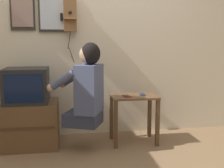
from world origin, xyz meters
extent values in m
plane|color=#846647|center=(0.00, 0.00, 0.00)|extent=(14.00, 14.00, 0.00)
cube|color=beige|center=(0.00, 1.05, 1.27)|extent=(6.80, 0.05, 2.55)
cube|color=brown|center=(0.51, 0.61, 0.55)|extent=(0.53, 0.36, 0.02)
cube|color=#523822|center=(0.27, 0.46, 0.27)|extent=(0.04, 0.04, 0.54)
cube|color=#523822|center=(0.75, 0.46, 0.27)|extent=(0.04, 0.04, 0.54)
cube|color=#523822|center=(0.27, 0.77, 0.27)|extent=(0.04, 0.04, 0.54)
cube|color=#523822|center=(0.75, 0.77, 0.27)|extent=(0.04, 0.04, 0.54)
cube|color=#2D3347|center=(-0.08, 0.47, 0.36)|extent=(0.46, 0.45, 0.14)
cube|color=#4C567A|center=(-0.02, 0.44, 0.68)|extent=(0.34, 0.41, 0.51)
sphere|color=tan|center=(-0.02, 0.44, 1.04)|extent=(0.20, 0.20, 0.20)
ellipsoid|color=black|center=(0.00, 0.43, 1.05)|extent=(0.27, 0.27, 0.23)
cylinder|color=#4C567A|center=(-0.30, 0.40, 0.78)|extent=(0.30, 0.19, 0.23)
cylinder|color=#4C567A|center=(-0.18, 0.67, 0.78)|extent=(0.30, 0.19, 0.23)
sphere|color=tan|center=(-0.41, 0.45, 0.70)|extent=(0.09, 0.09, 0.09)
sphere|color=tan|center=(-0.30, 0.72, 0.70)|extent=(0.09, 0.09, 0.09)
cube|color=brown|center=(-0.66, 0.70, 0.25)|extent=(0.61, 0.52, 0.51)
cube|color=#432E1C|center=(-0.66, 0.44, 0.28)|extent=(0.55, 0.01, 0.02)
cube|color=#232326|center=(-0.69, 0.68, 0.70)|extent=(0.47, 0.43, 0.38)
cube|color=#0C1938|center=(-0.69, 0.46, 0.70)|extent=(0.38, 0.01, 0.30)
cube|color=brown|center=(-0.20, 0.97, 1.48)|extent=(0.15, 0.11, 0.37)
cube|color=brown|center=(-0.20, 0.89, 1.43)|extent=(0.14, 0.07, 0.03)
cone|color=black|center=(-0.20, 0.87, 1.51)|extent=(0.04, 0.05, 0.04)
cylinder|color=black|center=(-0.30, 0.97, 1.46)|extent=(0.03, 0.03, 0.09)
cylinder|color=black|center=(-0.21, 0.96, 1.19)|extent=(0.04, 0.04, 0.22)
cylinder|color=black|center=(-0.19, 0.96, 1.01)|extent=(0.07, 0.06, 0.19)
cube|color=#2D2823|center=(-0.75, 1.02, 1.58)|extent=(0.28, 0.02, 0.55)
cube|color=gray|center=(-0.75, 1.00, 1.58)|extent=(0.24, 0.01, 0.47)
cube|color=#2D2823|center=(-0.40, 1.01, 1.57)|extent=(0.34, 0.03, 0.57)
cube|color=#B2BCC6|center=(-0.40, 1.00, 1.57)|extent=(0.30, 0.01, 0.51)
cube|color=maroon|center=(0.42, 0.57, 0.56)|extent=(0.09, 0.13, 0.01)
cube|color=black|center=(0.42, 0.57, 0.57)|extent=(0.07, 0.11, 0.00)
cube|color=navy|center=(0.61, 0.63, 0.56)|extent=(0.08, 0.13, 0.01)
cube|color=black|center=(0.61, 0.63, 0.57)|extent=(0.07, 0.10, 0.00)
camera|label=1|loc=(-0.24, -2.48, 1.16)|focal=45.00mm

